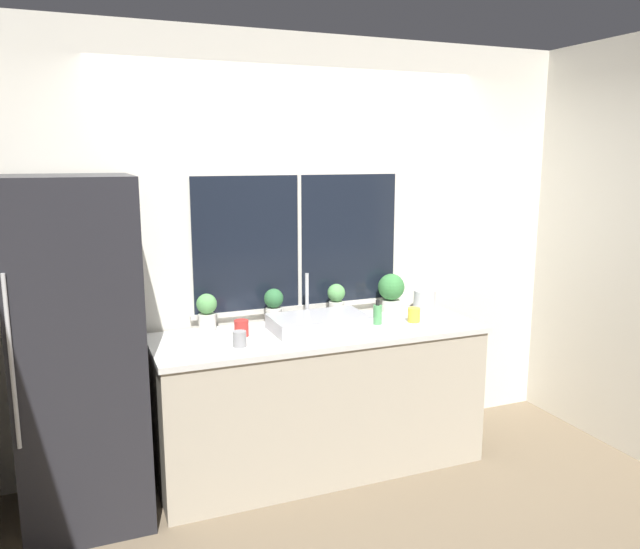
{
  "coord_description": "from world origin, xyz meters",
  "views": [
    {
      "loc": [
        -1.38,
        -3.09,
        1.95
      ],
      "look_at": [
        0.0,
        0.33,
        1.25
      ],
      "focal_mm": 35.0,
      "sensor_mm": 36.0,
      "label": 1
    }
  ],
  "objects_px": {
    "mug_yellow": "(414,315)",
    "kettle": "(424,299)",
    "potted_plant_far_right": "(391,290)",
    "mug_grey": "(240,339)",
    "mug_red": "(241,328)",
    "sink": "(319,322)",
    "potted_plant_far_left": "(207,311)",
    "potted_plant_center_left": "(274,305)",
    "refrigerator": "(79,353)",
    "potted_plant_center_right": "(336,299)",
    "soap_bottle": "(378,314)"
  },
  "relations": [
    {
      "from": "potted_plant_center_left",
      "to": "mug_grey",
      "type": "relative_size",
      "value": 2.58
    },
    {
      "from": "potted_plant_far_left",
      "to": "mug_red",
      "type": "bearing_deg",
      "value": -49.38
    },
    {
      "from": "potted_plant_far_left",
      "to": "mug_red",
      "type": "xyz_separation_m",
      "value": [
        0.16,
        -0.19,
        -0.08
      ]
    },
    {
      "from": "potted_plant_center_left",
      "to": "mug_yellow",
      "type": "distance_m",
      "value": 0.9
    },
    {
      "from": "soap_bottle",
      "to": "mug_yellow",
      "type": "relative_size",
      "value": 1.71
    },
    {
      "from": "mug_yellow",
      "to": "mug_red",
      "type": "bearing_deg",
      "value": 174.68
    },
    {
      "from": "sink",
      "to": "kettle",
      "type": "bearing_deg",
      "value": 11.72
    },
    {
      "from": "potted_plant_center_left",
      "to": "mug_red",
      "type": "xyz_separation_m",
      "value": [
        -0.26,
        -0.19,
        -0.07
      ]
    },
    {
      "from": "potted_plant_center_right",
      "to": "potted_plant_far_right",
      "type": "distance_m",
      "value": 0.41
    },
    {
      "from": "potted_plant_far_left",
      "to": "soap_bottle",
      "type": "relative_size",
      "value": 1.46
    },
    {
      "from": "sink",
      "to": "mug_red",
      "type": "xyz_separation_m",
      "value": [
        -0.48,
        0.04,
        0.0
      ]
    },
    {
      "from": "potted_plant_far_left",
      "to": "mug_red",
      "type": "relative_size",
      "value": 2.38
    },
    {
      "from": "potted_plant_center_right",
      "to": "soap_bottle",
      "type": "distance_m",
      "value": 0.31
    },
    {
      "from": "refrigerator",
      "to": "kettle",
      "type": "height_order",
      "value": "refrigerator"
    },
    {
      "from": "potted_plant_center_left",
      "to": "kettle",
      "type": "xyz_separation_m",
      "value": [
        1.08,
        -0.05,
        -0.05
      ]
    },
    {
      "from": "potted_plant_far_left",
      "to": "potted_plant_center_left",
      "type": "height_order",
      "value": "potted_plant_far_left"
    },
    {
      "from": "refrigerator",
      "to": "potted_plant_center_left",
      "type": "height_order",
      "value": "refrigerator"
    },
    {
      "from": "potted_plant_far_left",
      "to": "potted_plant_far_right",
      "type": "xyz_separation_m",
      "value": [
        1.27,
        0.0,
        0.02
      ]
    },
    {
      "from": "mug_yellow",
      "to": "mug_grey",
      "type": "distance_m",
      "value": 1.18
    },
    {
      "from": "mug_red",
      "to": "mug_grey",
      "type": "height_order",
      "value": "mug_red"
    },
    {
      "from": "potted_plant_center_right",
      "to": "mug_red",
      "type": "xyz_separation_m",
      "value": [
        -0.7,
        -0.19,
        -0.07
      ]
    },
    {
      "from": "mug_grey",
      "to": "potted_plant_far_left",
      "type": "bearing_deg",
      "value": 104.52
    },
    {
      "from": "mug_yellow",
      "to": "potted_plant_center_right",
      "type": "bearing_deg",
      "value": 144.81
    },
    {
      "from": "refrigerator",
      "to": "soap_bottle",
      "type": "bearing_deg",
      "value": 0.49
    },
    {
      "from": "sink",
      "to": "potted_plant_far_left",
      "type": "bearing_deg",
      "value": 160.25
    },
    {
      "from": "potted_plant_center_right",
      "to": "mug_grey",
      "type": "height_order",
      "value": "potted_plant_center_right"
    },
    {
      "from": "potted_plant_far_right",
      "to": "mug_red",
      "type": "distance_m",
      "value": 1.13
    },
    {
      "from": "potted_plant_far_left",
      "to": "potted_plant_center_right",
      "type": "bearing_deg",
      "value": 0.0
    },
    {
      "from": "potted_plant_far_right",
      "to": "sink",
      "type": "bearing_deg",
      "value": -159.85
    },
    {
      "from": "sink",
      "to": "potted_plant_far_right",
      "type": "bearing_deg",
      "value": 20.15
    },
    {
      "from": "refrigerator",
      "to": "potted_plant_center_left",
      "type": "xyz_separation_m",
      "value": [
        1.17,
        0.27,
        0.09
      ]
    },
    {
      "from": "mug_yellow",
      "to": "kettle",
      "type": "xyz_separation_m",
      "value": [
        0.23,
        0.24,
        0.03
      ]
    },
    {
      "from": "potted_plant_center_left",
      "to": "mug_red",
      "type": "height_order",
      "value": "potted_plant_center_left"
    },
    {
      "from": "potted_plant_center_right",
      "to": "mug_red",
      "type": "height_order",
      "value": "potted_plant_center_right"
    },
    {
      "from": "mug_red",
      "to": "potted_plant_far_right",
      "type": "bearing_deg",
      "value": 9.78
    },
    {
      "from": "refrigerator",
      "to": "sink",
      "type": "height_order",
      "value": "refrigerator"
    },
    {
      "from": "sink",
      "to": "potted_plant_center_left",
      "type": "bearing_deg",
      "value": 132.89
    },
    {
      "from": "mug_red",
      "to": "mug_yellow",
      "type": "height_order",
      "value": "mug_red"
    },
    {
      "from": "sink",
      "to": "soap_bottle",
      "type": "bearing_deg",
      "value": -3.74
    },
    {
      "from": "sink",
      "to": "potted_plant_center_right",
      "type": "distance_m",
      "value": 0.33
    },
    {
      "from": "mug_yellow",
      "to": "potted_plant_far_right",
      "type": "bearing_deg",
      "value": 91.62
    },
    {
      "from": "potted_plant_center_right",
      "to": "mug_yellow",
      "type": "relative_size",
      "value": 2.43
    },
    {
      "from": "sink",
      "to": "potted_plant_far_right",
      "type": "height_order",
      "value": "sink"
    },
    {
      "from": "potted_plant_far_right",
      "to": "mug_grey",
      "type": "height_order",
      "value": "potted_plant_far_right"
    },
    {
      "from": "refrigerator",
      "to": "mug_red",
      "type": "distance_m",
      "value": 0.91
    },
    {
      "from": "potted_plant_far_left",
      "to": "mug_yellow",
      "type": "height_order",
      "value": "potted_plant_far_left"
    },
    {
      "from": "kettle",
      "to": "potted_plant_far_right",
      "type": "bearing_deg",
      "value": 167.63
    },
    {
      "from": "mug_grey",
      "to": "kettle",
      "type": "relative_size",
      "value": 0.57
    },
    {
      "from": "mug_red",
      "to": "mug_grey",
      "type": "relative_size",
      "value": 1.1
    },
    {
      "from": "soap_bottle",
      "to": "mug_grey",
      "type": "xyz_separation_m",
      "value": [
        -0.93,
        -0.13,
        -0.02
      ]
    }
  ]
}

